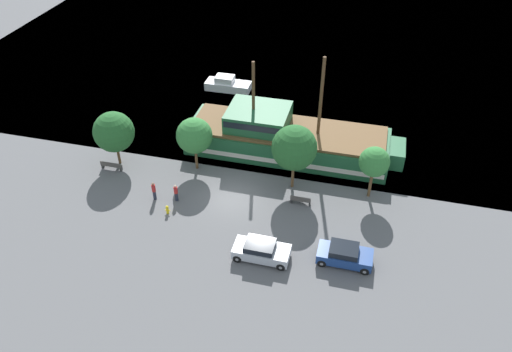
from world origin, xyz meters
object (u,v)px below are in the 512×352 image
object	(u,v)px
fire_hydrant	(167,209)
pedestrian_walking_far	(176,193)
parked_car_curb_mid	(345,255)
bench_promenade_west	(300,200)
moored_boat_dockside	(228,85)
pedestrian_walking_near	(154,191)
parked_car_curb_front	(261,250)
pirate_ship	(285,137)
bench_promenade_east	(111,165)

from	to	relation	value
fire_hydrant	pedestrian_walking_far	bearing A→B (deg)	85.92
parked_car_curb_mid	bench_promenade_west	world-z (taller)	parked_car_curb_mid
moored_boat_dockside	bench_promenade_west	bearing A→B (deg)	-56.72
bench_promenade_west	pedestrian_walking_near	world-z (taller)	pedestrian_walking_near
parked_car_curb_front	fire_hydrant	world-z (taller)	parked_car_curb_front
parked_car_curb_front	pedestrian_walking_near	world-z (taller)	pedestrian_walking_near
fire_hydrant	moored_boat_dockside	bearing A→B (deg)	93.70
pirate_ship	bench_promenade_west	size ratio (longest dim) A/B	11.93
moored_boat_dockside	parked_car_curb_front	distance (m)	25.81
fire_hydrant	bench_promenade_west	size ratio (longest dim) A/B	0.46
fire_hydrant	pedestrian_walking_far	size ratio (longest dim) A/B	0.48
moored_boat_dockside	bench_promenade_east	size ratio (longest dim) A/B	2.67
pirate_ship	bench_promenade_east	bearing A→B (deg)	-155.22
parked_car_curb_mid	bench_promenade_west	xyz separation A→B (m)	(-4.13, 5.44, -0.29)
parked_car_curb_mid	bench_promenade_east	xyz separation A→B (m)	(-21.25, 5.95, -0.28)
bench_promenade_west	pedestrian_walking_near	xyz separation A→B (m)	(-11.76, -2.29, 0.42)
moored_boat_dockside	bench_promenade_west	world-z (taller)	moored_boat_dockside
fire_hydrant	parked_car_curb_mid	bearing A→B (deg)	-7.04
parked_car_curb_mid	pedestrian_walking_near	distance (m)	16.20
bench_promenade_west	pedestrian_walking_far	bearing A→B (deg)	-168.56
parked_car_curb_mid	bench_promenade_east	bearing A→B (deg)	164.36
parked_car_curb_mid	pedestrian_walking_near	world-z (taller)	pedestrian_walking_near
parked_car_curb_mid	parked_car_curb_front	bearing A→B (deg)	-169.88
moored_boat_dockside	fire_hydrant	distance (m)	21.15
bench_promenade_west	pedestrian_walking_far	world-z (taller)	pedestrian_walking_far
moored_boat_dockside	pirate_ship	bearing A→B (deg)	-50.03
pedestrian_walking_far	parked_car_curb_front	bearing A→B (deg)	-28.43
parked_car_curb_mid	pirate_ship	bearing A→B (deg)	118.89
parked_car_curb_front	bench_promenade_east	size ratio (longest dim) A/B	2.15
parked_car_curb_front	fire_hydrant	xyz separation A→B (m)	(-8.37, 2.79, -0.31)
parked_car_curb_front	bench_promenade_west	world-z (taller)	parked_car_curb_front
bench_promenade_west	bench_promenade_east	bearing A→B (deg)	178.30
fire_hydrant	pedestrian_walking_far	distance (m)	1.72
parked_car_curb_mid	moored_boat_dockside	bearing A→B (deg)	124.25
fire_hydrant	pedestrian_walking_near	world-z (taller)	pedestrian_walking_near
moored_boat_dockside	pedestrian_walking_near	size ratio (longest dim) A/B	2.98
bench_promenade_east	bench_promenade_west	world-z (taller)	same
bench_promenade_east	bench_promenade_west	bearing A→B (deg)	-1.70
parked_car_curb_mid	pedestrian_walking_far	size ratio (longest dim) A/B	2.44
pirate_ship	bench_promenade_west	xyz separation A→B (m)	(2.80, -7.12, -1.07)
bench_promenade_east	pedestrian_walking_far	world-z (taller)	pedestrian_walking_far
pedestrian_walking_far	moored_boat_dockside	bearing A→B (deg)	94.37
moored_boat_dockside	bench_promenade_east	xyz separation A→B (m)	(-5.68, -16.91, -0.17)
parked_car_curb_front	bench_promenade_west	bearing A→B (deg)	75.32
parked_car_curb_front	bench_promenade_east	bearing A→B (deg)	155.62
pirate_ship	parked_car_curb_front	distance (m)	13.67
moored_boat_dockside	pedestrian_walking_near	bearing A→B (deg)	-90.94
bench_promenade_east	pedestrian_walking_far	distance (m)	7.61
pirate_ship	moored_boat_dockside	xyz separation A→B (m)	(-8.64, 10.30, -0.89)
bench_promenade_west	pirate_ship	bearing A→B (deg)	111.46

